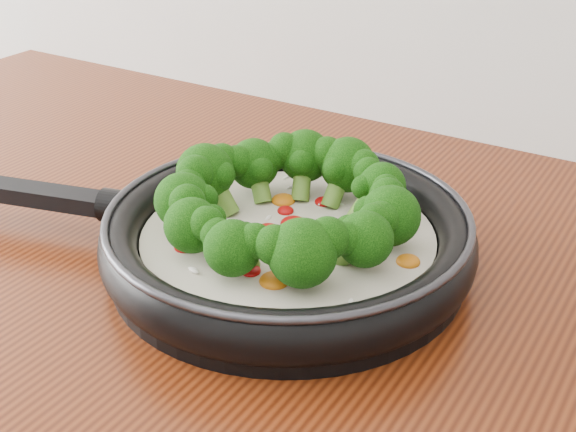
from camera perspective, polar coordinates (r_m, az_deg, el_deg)
The scene contains 1 object.
skillet at distance 0.66m, azimuth -0.25°, elevation -1.02°, with size 0.53×0.39×0.09m.
Camera 1 is at (0.24, 0.64, 1.25)m, focal length 47.44 mm.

